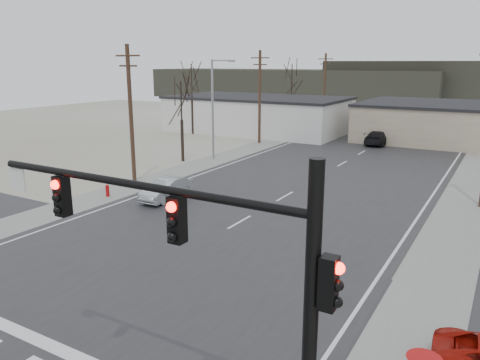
% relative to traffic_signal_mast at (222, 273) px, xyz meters
% --- Properties ---
extents(ground, '(140.00, 140.00, 0.00)m').
position_rel_traffic_signal_mast_xyz_m(ground, '(-7.89, 6.20, -4.67)').
color(ground, beige).
rests_on(ground, ground).
extents(main_road, '(18.00, 110.00, 0.05)m').
position_rel_traffic_signal_mast_xyz_m(main_road, '(-7.89, 21.20, -4.65)').
color(main_road, '#27282A').
rests_on(main_road, ground).
extents(cross_road, '(90.00, 10.00, 0.04)m').
position_rel_traffic_signal_mast_xyz_m(cross_road, '(-7.89, 6.20, -4.65)').
color(cross_road, '#27282A').
rests_on(cross_road, ground).
extents(sidewalk_left, '(3.00, 90.00, 0.06)m').
position_rel_traffic_signal_mast_xyz_m(sidewalk_left, '(-18.49, 26.20, -4.64)').
color(sidewalk_left, gray).
rests_on(sidewalk_left, ground).
extents(sidewalk_right, '(3.00, 90.00, 0.06)m').
position_rel_traffic_signal_mast_xyz_m(sidewalk_right, '(2.71, 26.20, -4.64)').
color(sidewalk_right, gray).
rests_on(sidewalk_right, ground).
extents(traffic_signal_mast, '(8.95, 0.43, 7.20)m').
position_rel_traffic_signal_mast_xyz_m(traffic_signal_mast, '(0.00, 0.00, 0.00)').
color(traffic_signal_mast, black).
rests_on(traffic_signal_mast, ground).
extents(fire_hydrant, '(0.24, 0.24, 0.87)m').
position_rel_traffic_signal_mast_xyz_m(fire_hydrant, '(-18.09, 14.20, -4.22)').
color(fire_hydrant, '#A50C0C').
rests_on(fire_hydrant, ground).
extents(building_left_far, '(22.30, 12.30, 4.50)m').
position_rel_traffic_signal_mast_xyz_m(building_left_far, '(-23.89, 46.20, -2.42)').
color(building_left_far, silver).
rests_on(building_left_far, ground).
extents(upole_left_b, '(2.20, 0.30, 10.00)m').
position_rel_traffic_signal_mast_xyz_m(upole_left_b, '(-19.39, 18.20, 0.55)').
color(upole_left_b, '#4D3323').
rests_on(upole_left_b, ground).
extents(upole_left_c, '(2.20, 0.30, 10.00)m').
position_rel_traffic_signal_mast_xyz_m(upole_left_c, '(-19.39, 38.20, 0.55)').
color(upole_left_c, '#4D3323').
rests_on(upole_left_c, ground).
extents(upole_left_d, '(2.20, 0.30, 10.00)m').
position_rel_traffic_signal_mast_xyz_m(upole_left_d, '(-19.39, 58.20, 0.55)').
color(upole_left_d, '#4D3323').
rests_on(upole_left_d, ground).
extents(streetlight_main, '(2.40, 0.25, 9.00)m').
position_rel_traffic_signal_mast_xyz_m(streetlight_main, '(-18.69, 28.20, 0.41)').
color(streetlight_main, gray).
rests_on(streetlight_main, ground).
extents(tree_left_near, '(3.30, 3.30, 7.35)m').
position_rel_traffic_signal_mast_xyz_m(tree_left_near, '(-20.89, 26.20, 0.55)').
color(tree_left_near, black).
rests_on(tree_left_near, ground).
extents(tree_left_far, '(3.96, 3.96, 8.82)m').
position_rel_traffic_signal_mast_xyz_m(tree_left_far, '(-21.89, 52.20, 1.61)').
color(tree_left_far, black).
rests_on(tree_left_far, ground).
extents(tree_left_mid, '(3.96, 3.96, 8.82)m').
position_rel_traffic_signal_mast_xyz_m(tree_left_mid, '(-29.89, 40.20, 1.61)').
color(tree_left_mid, black).
rests_on(tree_left_mid, ground).
extents(hill_left, '(70.00, 18.00, 7.00)m').
position_rel_traffic_signal_mast_xyz_m(hill_left, '(-42.89, 98.20, -1.17)').
color(hill_left, '#333026').
rests_on(hill_left, ground).
extents(sedan_crossing, '(1.56, 4.20, 1.37)m').
position_rel_traffic_signal_mast_xyz_m(sedan_crossing, '(-14.29, 15.70, -3.94)').
color(sedan_crossing, gray).
rests_on(sedan_crossing, main_road).
extents(car_far_a, '(2.32, 5.35, 1.53)m').
position_rel_traffic_signal_mast_xyz_m(car_far_a, '(-7.66, 43.89, -3.86)').
color(car_far_a, black).
rests_on(car_far_a, main_road).
extents(car_far_b, '(2.10, 4.33, 1.43)m').
position_rel_traffic_signal_mast_xyz_m(car_far_b, '(-10.90, 53.91, -3.92)').
color(car_far_b, black).
rests_on(car_far_b, main_road).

